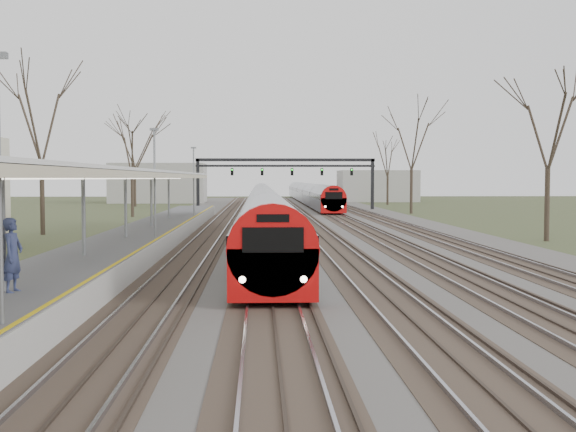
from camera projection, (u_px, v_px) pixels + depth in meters
name	position (u px, v px, depth m)	size (l,w,h in m)	color
track_bed	(300.00, 227.00, 54.76)	(24.00, 160.00, 0.22)	#474442
platform	(139.00, 242.00, 36.90)	(3.50, 69.00, 1.00)	#9E9B93
canopy	(121.00, 174.00, 32.21)	(4.10, 50.00, 3.11)	slate
signal_gantry	(286.00, 168.00, 84.43)	(21.00, 0.59, 6.08)	black
tree_west_far	(41.00, 112.00, 46.66)	(5.50, 5.50, 11.33)	#2D231C
tree_east_far	(549.00, 117.00, 41.96)	(5.00, 5.00, 10.30)	#2D231C
train_near	(263.00, 204.00, 64.72)	(2.62, 90.21, 3.05)	#B2B5BD
train_far	(308.00, 193.00, 108.33)	(2.62, 75.21, 3.05)	#B2B5BD
passenger	(13.00, 255.00, 17.21)	(0.66, 0.43, 1.81)	navy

